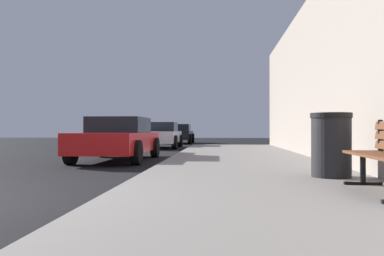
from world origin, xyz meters
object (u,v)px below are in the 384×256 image
(car_red, at_px, (118,138))
(car_black, at_px, (178,134))
(trash_bin, at_px, (331,145))
(car_white, at_px, (160,135))

(car_red, relative_size, car_black, 1.13)
(trash_bin, relative_size, car_red, 0.22)
(car_red, xyz_separation_m, car_white, (0.04, 8.10, -0.00))
(trash_bin, distance_m, car_red, 6.96)
(car_red, height_order, car_white, same)
(car_black, bearing_deg, car_white, 88.83)
(trash_bin, xyz_separation_m, car_red, (-4.76, 5.09, -0.02))
(trash_bin, height_order, car_red, car_red)
(car_white, relative_size, car_black, 1.00)
(trash_bin, relative_size, car_black, 0.25)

